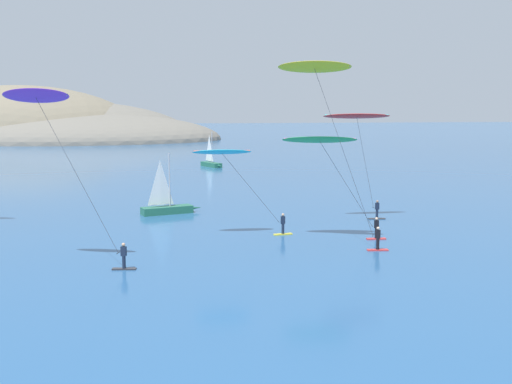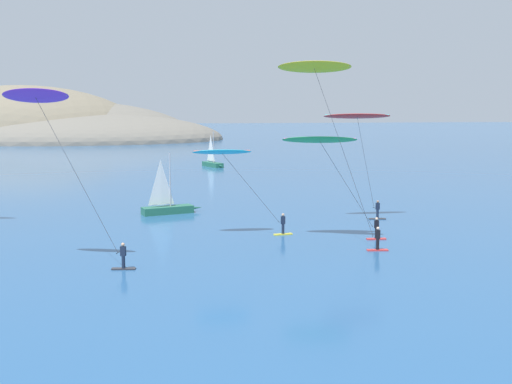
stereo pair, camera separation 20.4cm
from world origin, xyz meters
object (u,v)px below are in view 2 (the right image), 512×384
at_px(sailboat_far, 214,163).
at_px(kitesurfer_red, 359,124).
at_px(sailboat_near, 171,207).
at_px(kitesurfer_yellow, 319,81).
at_px(kitesurfer_purple, 43,110).
at_px(kitesurfer_cyan, 228,160).
at_px(kitesurfer_green, 324,147).

height_order(sailboat_far, kitesurfer_red, kitesurfer_red).
height_order(sailboat_near, kitesurfer_yellow, kitesurfer_yellow).
relative_size(kitesurfer_purple, kitesurfer_yellow, 0.85).
relative_size(sailboat_far, kitesurfer_cyan, 0.73).
bearing_deg(sailboat_far, kitesurfer_cyan, -92.94).
bearing_deg(kitesurfer_yellow, kitesurfer_red, 59.32).
relative_size(sailboat_near, kitesurfer_yellow, 0.44).
bearing_deg(kitesurfer_yellow, sailboat_near, 123.23).
height_order(sailboat_near, sailboat_far, same).
bearing_deg(kitesurfer_purple, sailboat_near, 67.37).
height_order(kitesurfer_purple, kitesurfer_green, kitesurfer_purple).
bearing_deg(sailboat_far, kitesurfer_green, -85.74).
relative_size(sailboat_near, kitesurfer_cyan, 0.75).
relative_size(kitesurfer_purple, kitesurfer_red, 1.19).
bearing_deg(kitesurfer_red, kitesurfer_yellow, -120.68).
relative_size(sailboat_far, kitesurfer_yellow, 0.43).
bearing_deg(kitesurfer_green, sailboat_far, 94.26).
height_order(kitesurfer_green, kitesurfer_red, kitesurfer_red).
distance_m(sailboat_near, kitesurfer_red, 19.11).
bearing_deg(sailboat_far, kitesurfer_red, -79.31).
relative_size(kitesurfer_cyan, kitesurfer_red, 0.83).
height_order(sailboat_near, kitesurfer_purple, kitesurfer_purple).
relative_size(sailboat_near, kitesurfer_purple, 0.52).
bearing_deg(kitesurfer_purple, kitesurfer_yellow, 8.95).
relative_size(kitesurfer_green, kitesurfer_yellow, 0.60).
bearing_deg(sailboat_near, kitesurfer_green, -49.16).
distance_m(sailboat_far, kitesurfer_green, 57.08).
relative_size(sailboat_far, kitesurfer_purple, 0.51).
height_order(kitesurfer_purple, kitesurfer_yellow, kitesurfer_yellow).
bearing_deg(kitesurfer_purple, kitesurfer_cyan, 32.02).
xyz_separation_m(sailboat_far, kitesurfer_green, (4.22, -56.56, 6.48)).
height_order(kitesurfer_cyan, kitesurfer_red, kitesurfer_red).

